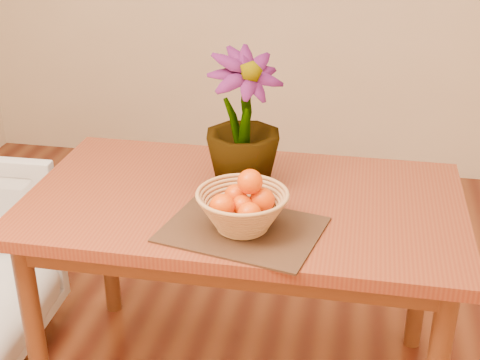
# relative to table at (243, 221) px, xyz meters

# --- Properties ---
(table) EXTENTS (1.40, 0.80, 0.75)m
(table) POSITION_rel_table_xyz_m (0.00, 0.00, 0.00)
(table) COLOR maroon
(table) RESTS_ON floor
(placemat) EXTENTS (0.50, 0.42, 0.01)m
(placemat) POSITION_rel_table_xyz_m (0.04, -0.21, 0.09)
(placemat) COLOR #3D2316
(placemat) RESTS_ON table
(wicker_basket) EXTENTS (0.27, 0.27, 0.11)m
(wicker_basket) POSITION_rel_table_xyz_m (0.04, -0.21, 0.15)
(wicker_basket) COLOR #B97B4D
(wicker_basket) RESTS_ON placemat
(orange_pile) EXTENTS (0.18, 0.17, 0.13)m
(orange_pile) POSITION_rel_table_xyz_m (0.04, -0.21, 0.19)
(orange_pile) COLOR #E24B03
(orange_pile) RESTS_ON wicker_basket
(potted_plant) EXTENTS (0.35, 0.35, 0.45)m
(potted_plant) POSITION_rel_table_xyz_m (-0.02, 0.10, 0.31)
(potted_plant) COLOR #184413
(potted_plant) RESTS_ON table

